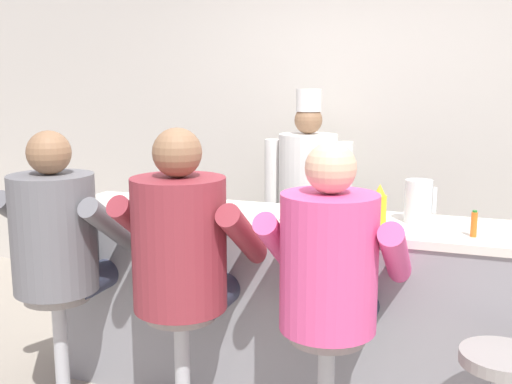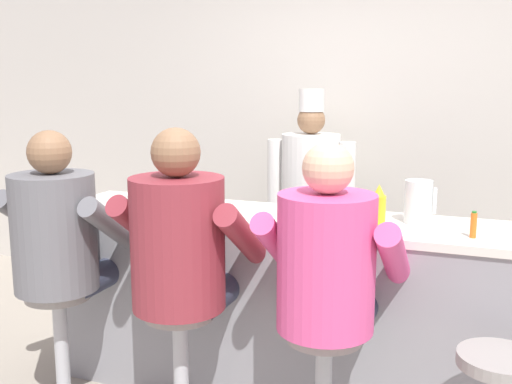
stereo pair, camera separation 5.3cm
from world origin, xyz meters
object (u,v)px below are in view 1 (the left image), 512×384
mustard_bottle_yellow (379,208)px  breakfast_plate (182,207)px  diner_seated_pink (330,270)px  diner_seated_grey (59,240)px  diner_seated_maroon (183,250)px  ketchup_bottle_red (336,198)px  hot_sauce_bottle_orange (474,224)px  water_pitcher_clear (418,201)px  cereal_bowl (137,199)px  cook_in_whites_near (307,194)px  coffee_mug_tan (292,214)px

mustard_bottle_yellow → breakfast_plate: bearing=175.7°
mustard_bottle_yellow → diner_seated_pink: (-0.14, -0.39, -0.20)m
mustard_bottle_yellow → diner_seated_grey: 1.60m
diner_seated_maroon → breakfast_plate: bearing=117.8°
ketchup_bottle_red → diner_seated_maroon: (-0.61, -0.49, -0.20)m
mustard_bottle_yellow → hot_sauce_bottle_orange: mustard_bottle_yellow is taller
ketchup_bottle_red → hot_sauce_bottle_orange: bearing=-8.4°
hot_sauce_bottle_orange → diner_seated_grey: (-1.97, -0.39, -0.15)m
water_pitcher_clear → cereal_bowl: bearing=-178.1°
hot_sauce_bottle_orange → cook_in_whites_near: cook_in_whites_near is taller
hot_sauce_bottle_orange → cereal_bowl: (-1.84, 0.15, -0.03)m
breakfast_plate → diner_seated_grey: (-0.45, -0.48, -0.11)m
cereal_bowl → ketchup_bottle_red: bearing=-2.8°
mustard_bottle_yellow → water_pitcher_clear: (0.16, 0.20, 0.01)m
coffee_mug_tan → diner_seated_grey: bearing=-161.7°
mustard_bottle_yellow → diner_seated_pink: bearing=-109.4°
ketchup_bottle_red → breakfast_plate: size_ratio=0.94×
cereal_bowl → cook_in_whites_near: bearing=58.0°
mustard_bottle_yellow → cook_in_whites_near: size_ratio=0.13×
diner_seated_grey → diner_seated_maroon: size_ratio=0.98×
mustard_bottle_yellow → hot_sauce_bottle_orange: (0.43, -0.00, -0.04)m
hot_sauce_bottle_orange → coffee_mug_tan: hot_sauce_bottle_orange is taller
breakfast_plate → diner_seated_maroon: (0.25, -0.47, -0.10)m
hot_sauce_bottle_orange → diner_seated_pink: size_ratio=0.08×
diner_seated_maroon → diner_seated_pink: size_ratio=1.03×
mustard_bottle_yellow → water_pitcher_clear: 0.26m
diner_seated_maroon → coffee_mug_tan: bearing=41.4°
ketchup_bottle_red → hot_sauce_bottle_orange: size_ratio=2.04×
diner_seated_maroon → cook_in_whites_near: 1.68m
ketchup_bottle_red → cereal_bowl: (-1.18, 0.06, -0.09)m
water_pitcher_clear → coffee_mug_tan: size_ratio=1.60×
coffee_mug_tan → cook_in_whites_near: bearing=102.1°
coffee_mug_tan → diner_seated_grey: diner_seated_grey is taller
diner_seated_grey → breakfast_plate: bearing=46.6°
hot_sauce_bottle_orange → cook_in_whites_near: (-1.13, 1.29, -0.16)m
coffee_mug_tan → mustard_bottle_yellow: bearing=3.1°
coffee_mug_tan → diner_seated_pink: bearing=-52.8°
water_pitcher_clear → coffee_mug_tan: 0.63m
hot_sauce_bottle_orange → water_pitcher_clear: water_pitcher_clear is taller
coffee_mug_tan → cook_in_whites_near: cook_in_whites_near is taller
water_pitcher_clear → diner_seated_pink: 0.70m
cereal_bowl → cook_in_whites_near: 1.34m
diner_seated_pink → water_pitcher_clear: bearing=63.4°
mustard_bottle_yellow → cook_in_whites_near: (-0.70, 1.28, -0.20)m
coffee_mug_tan → diner_seated_maroon: 0.57m
hot_sauce_bottle_orange → water_pitcher_clear: size_ratio=0.57×
hot_sauce_bottle_orange → diner_seated_maroon: (-1.26, -0.39, -0.14)m
water_pitcher_clear → diner_seated_grey: size_ratio=0.15×
ketchup_bottle_red → cereal_bowl: size_ratio=1.50×
mustard_bottle_yellow → cereal_bowl: 1.42m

